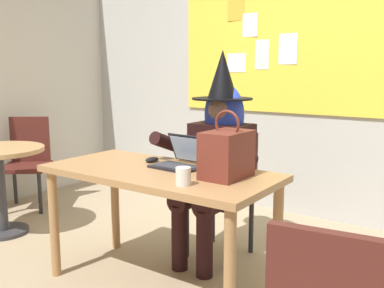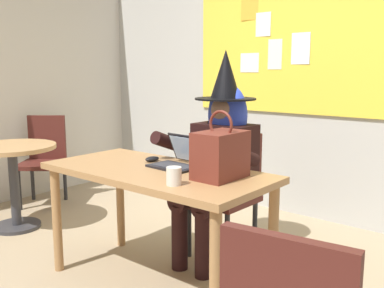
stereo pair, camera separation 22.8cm
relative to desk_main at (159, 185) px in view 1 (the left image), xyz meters
name	(u,v)px [view 1 (the left image)]	position (x,y,z in m)	size (l,w,h in m)	color
wall_back_bulletin	(299,65)	(0.11, 1.85, 0.74)	(5.20, 2.04, 2.74)	#B2B2AD
desk_main	(159,185)	(0.00, 0.00, 0.00)	(1.44, 0.70, 0.75)	#A37547
chair_at_desk	(226,186)	(0.05, 0.70, -0.15)	(0.43, 0.43, 0.90)	#4C1E19
person_costumed	(217,149)	(0.05, 0.58, 0.15)	(0.60, 0.68, 1.48)	black
laptop	(181,160)	(0.06, 0.14, 0.14)	(0.32, 0.29, 0.19)	black
computer_mouse	(152,160)	(-0.18, 0.14, 0.11)	(0.06, 0.10, 0.03)	black
handbag	(227,154)	(0.43, 0.07, 0.23)	(0.20, 0.30, 0.38)	maroon
coffee_mug	(183,176)	(0.33, -0.20, 0.15)	(0.08, 0.08, 0.10)	silver
side_table_round	(0,171)	(-1.63, -0.06, -0.12)	(0.72, 0.72, 0.72)	tan
chair_spare_by_window	(28,158)	(-2.10, 0.51, -0.16)	(0.59, 0.59, 0.88)	#4C1E19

